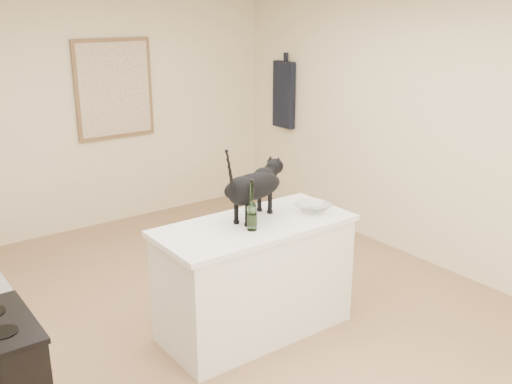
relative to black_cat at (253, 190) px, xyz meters
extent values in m
plane|color=#9A7452|center=(-0.14, 0.12, -1.13)|extent=(5.50, 5.50, 0.00)
plane|color=beige|center=(-0.14, 2.87, 0.17)|extent=(4.50, 0.00, 4.50)
plane|color=beige|center=(2.11, 0.12, 0.17)|extent=(0.00, 5.50, 5.50)
cube|color=white|center=(-0.04, -0.08, -0.70)|extent=(1.44, 0.67, 0.86)
cube|color=white|center=(-0.04, -0.08, -0.25)|extent=(1.50, 0.70, 0.04)
cube|color=brown|center=(0.16, 2.84, 0.42)|extent=(0.90, 0.03, 1.10)
cube|color=beige|center=(0.16, 2.82, 0.42)|extent=(0.82, 0.00, 1.02)
cube|color=black|center=(2.05, 2.17, 0.27)|extent=(0.08, 0.34, 0.80)
cylinder|color=#225120|center=(-0.14, -0.19, -0.06)|extent=(0.08, 0.08, 0.33)
imported|color=white|center=(0.47, -0.16, -0.19)|extent=(0.28, 0.28, 0.07)
camera|label=1|loc=(-2.44, -3.36, 1.33)|focal=40.92mm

